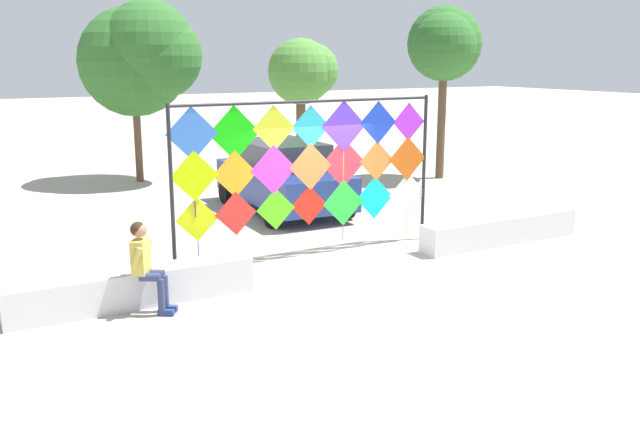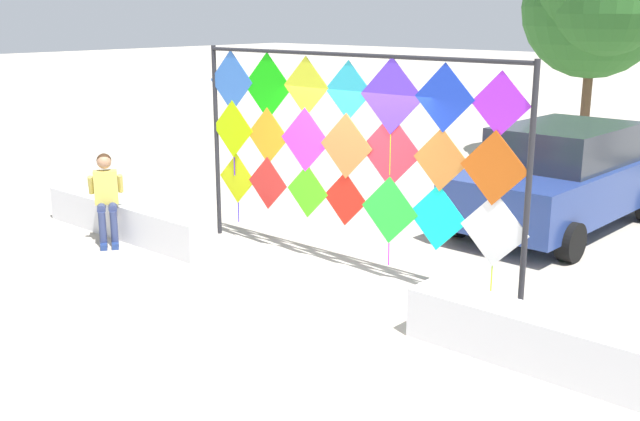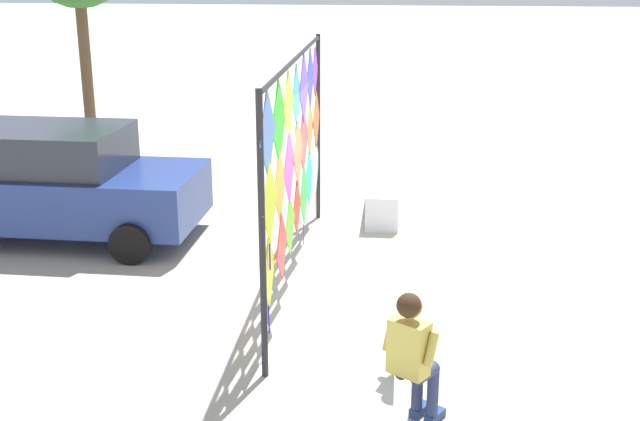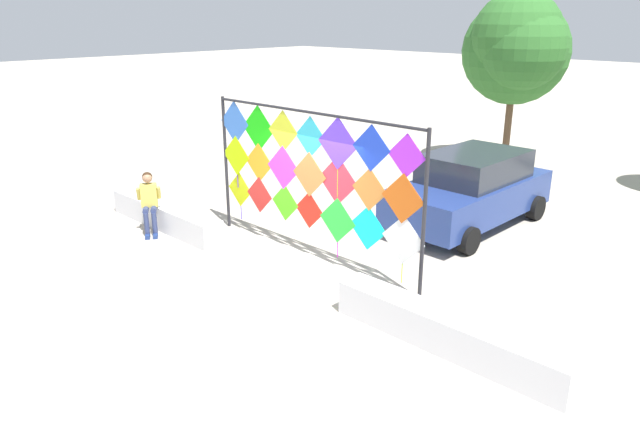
# 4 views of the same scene
# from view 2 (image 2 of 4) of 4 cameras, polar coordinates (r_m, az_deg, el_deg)

# --- Properties ---
(ground) EXTENTS (120.00, 120.00, 0.00)m
(ground) POSITION_cam_2_polar(r_m,az_deg,el_deg) (10.23, 0.16, -5.35)
(ground) COLOR #ADA393
(plaza_ledge_left) EXTENTS (3.79, 0.52, 0.56)m
(plaza_ledge_left) POSITION_cam_2_polar(r_m,az_deg,el_deg) (12.58, -14.30, -0.63)
(plaza_ledge_left) COLOR silver
(plaza_ledge_left) RESTS_ON ground
(plaza_ledge_right) EXTENTS (3.79, 0.52, 0.56)m
(plaza_ledge_right) POSITION_cam_2_polar(r_m,az_deg,el_deg) (7.92, 19.14, -10.16)
(plaza_ledge_right) COLOR silver
(plaza_ledge_right) RESTS_ON ground
(kite_display_rack) EXTENTS (5.48, 0.08, 3.02)m
(kite_display_rack) POSITION_cam_2_polar(r_m,az_deg,el_deg) (10.28, 1.97, 5.47)
(kite_display_rack) COLOR #232328
(kite_display_rack) RESTS_ON ground
(seated_vendor) EXTENTS (0.68, 0.64, 1.41)m
(seated_vendor) POSITION_cam_2_polar(r_m,az_deg,el_deg) (12.14, -15.81, 1.34)
(seated_vendor) COLOR navy
(seated_vendor) RESTS_ON ground
(parked_car) EXTENTS (2.23, 4.49, 1.73)m
(parked_car) POSITION_cam_2_polar(r_m,az_deg,el_deg) (13.13, 17.65, 2.43)
(parked_car) COLOR navy
(parked_car) RESTS_ON ground
(tree_broadleaf) EXTENTS (3.47, 3.63, 5.43)m
(tree_broadleaf) POSITION_cam_2_polar(r_m,az_deg,el_deg) (18.77, 20.17, 14.66)
(tree_broadleaf) COLOR brown
(tree_broadleaf) RESTS_ON ground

